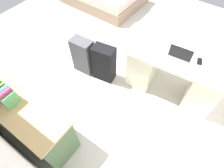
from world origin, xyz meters
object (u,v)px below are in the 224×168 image
Objects in this scene: desk at (173,73)px; computer_mouse at (163,47)px; cell_phone_near_laptop at (200,61)px; suitcase_black at (104,64)px; laptop at (181,54)px; suitcase_spare_grey at (83,56)px; office_chair at (197,41)px; credenza at (18,111)px.

desk is 0.47m from computer_mouse.
cell_phone_near_laptop reaches higher than desk.
laptop reaches higher than suitcase_black.
desk is at bearing -165.35° from suitcase_spare_grey.
desk is 1.53m from suitcase_spare_grey.
office_chair is 9.40× the size of computer_mouse.
suitcase_black is 1.45m from cell_phone_near_laptop.
laptop is 3.27× the size of computer_mouse.
office_chair is at bearing -92.28° from desk.
credenza is at bearing 51.51° from desk.
office_chair reaches higher than suitcase_spare_grey.
computer_mouse is at bearing -160.59° from suitcase_spare_grey.
suitcase_black is 0.99m from computer_mouse.
suitcase_spare_grey is (1.49, 1.40, -0.08)m from office_chair.
laptop reaches higher than office_chair.
laptop is 0.27m from computer_mouse.
cell_phone_near_laptop is at bearing -132.03° from credenza.
cell_phone_near_laptop is at bearing 179.92° from computer_mouse.
office_chair is 1.00m from laptop.
laptop is at bearing 170.98° from computer_mouse.
credenza is at bearing 85.97° from suitcase_spare_grey.
office_chair reaches higher than credenza.
credenza reaches higher than suitcase_black.
office_chair reaches higher than suitcase_black.
suitcase_spare_grey is 1.84m from cell_phone_near_laptop.
computer_mouse is at bearing -159.41° from suitcase_black.
laptop is at bearing -2.05° from cell_phone_near_laptop.
computer_mouse is 0.53m from cell_phone_near_laptop.
credenza is 1.48m from suitcase_black.
office_chair is 2.87× the size of laptop.
desk is 2.35m from credenza.
laptop reaches higher than cell_phone_near_laptop.
desk is 14.90× the size of computer_mouse.
desk reaches higher than credenza.
suitcase_black reaches higher than suitcase_spare_grey.
office_chair is (-0.04, -0.92, 0.02)m from desk.
office_chair is at bearing -138.08° from suitcase_black.
credenza is at bearing 61.51° from office_chair.
computer_mouse reaches higher than desk.
credenza is at bearing 52.70° from computer_mouse.
laptop is (-1.04, -0.42, 0.47)m from suitcase_black.
office_chair is 2.05m from suitcase_spare_grey.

